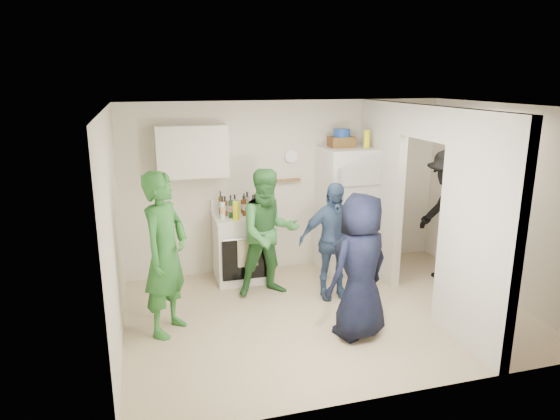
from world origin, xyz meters
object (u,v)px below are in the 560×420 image
object	(u,v)px
person_nook	(449,216)
blue_bowl	(342,133)
person_denim	(333,241)
yellow_cup_stack_top	(367,139)
stove	(242,247)
person_navy	(360,267)
person_green_left	(165,254)
fridge	(347,210)
person_green_center	(269,233)
wicker_basket	(341,142)

from	to	relation	value
person_nook	blue_bowl	bearing A→B (deg)	-123.30
person_denim	person_nook	size ratio (longest dim) A/B	0.81
yellow_cup_stack_top	blue_bowl	bearing A→B (deg)	154.89
stove	blue_bowl	bearing A→B (deg)	0.78
yellow_cup_stack_top	person_navy	world-z (taller)	yellow_cup_stack_top
person_green_left	person_denim	bearing A→B (deg)	-45.24
person_green_left	person_denim	distance (m)	2.17
stove	person_denim	distance (m)	1.38
fridge	person_green_center	xyz separation A→B (m)	(-1.34, -0.57, -0.07)
stove	blue_bowl	world-z (taller)	blue_bowl
stove	fridge	xyz separation A→B (m)	(1.58, -0.03, 0.45)
blue_bowl	stove	bearing A→B (deg)	-179.22
person_green_left	person_denim	size ratio (longest dim) A/B	1.21
fridge	person_nook	size ratio (longest dim) A/B	0.98
fridge	person_green_left	size ratio (longest dim) A/B	0.99
person_nook	person_green_center	bearing A→B (deg)	-95.19
person_green_left	person_nook	bearing A→B (deg)	-48.80
yellow_cup_stack_top	person_denim	distance (m)	1.63
blue_bowl	person_green_center	xyz separation A→B (m)	(-1.24, -0.62, -1.20)
person_green_left	blue_bowl	bearing A→B (deg)	-28.80
blue_bowl	person_green_left	xyz separation A→B (m)	(-2.59, -1.30, -1.12)
wicker_basket	blue_bowl	size ratio (longest dim) A/B	1.46
wicker_basket	person_navy	bearing A→B (deg)	-105.88
blue_bowl	fridge	bearing A→B (deg)	-26.57
stove	person_green_left	xyz separation A→B (m)	(-1.12, -1.28, 0.45)
wicker_basket	blue_bowl	xyz separation A→B (m)	(0.00, 0.00, 0.13)
blue_bowl	person_green_left	size ratio (longest dim) A/B	0.13
stove	person_navy	world-z (taller)	person_navy
yellow_cup_stack_top	person_navy	xyz separation A→B (m)	(-0.88, -1.82, -1.15)
person_navy	blue_bowl	bearing A→B (deg)	-127.00
blue_bowl	person_nook	world-z (taller)	blue_bowl
person_denim	person_nook	bearing A→B (deg)	4.82
person_denim	person_green_center	bearing A→B (deg)	161.35
stove	yellow_cup_stack_top	bearing A→B (deg)	-4.14
person_green_left	person_green_center	xyz separation A→B (m)	(1.35, 0.68, -0.08)
fridge	person_denim	bearing A→B (deg)	-123.06
blue_bowl	person_green_left	bearing A→B (deg)	-153.34
blue_bowl	person_green_center	distance (m)	1.83
person_nook	stove	bearing A→B (deg)	-106.65
person_nook	person_green_left	bearing A→B (deg)	-83.32
wicker_basket	person_green_center	bearing A→B (deg)	-153.53
stove	person_nook	world-z (taller)	person_nook
fridge	person_denim	world-z (taller)	fridge
fridge	person_green_left	world-z (taller)	person_green_left
wicker_basket	person_green_center	distance (m)	1.75
yellow_cup_stack_top	person_green_left	size ratio (longest dim) A/B	0.13
stove	person_green_center	bearing A→B (deg)	-68.59
fridge	person_navy	world-z (taller)	fridge
yellow_cup_stack_top	person_green_left	xyz separation A→B (m)	(-2.91, -1.15, -1.04)
person_green_left	person_green_center	distance (m)	1.52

